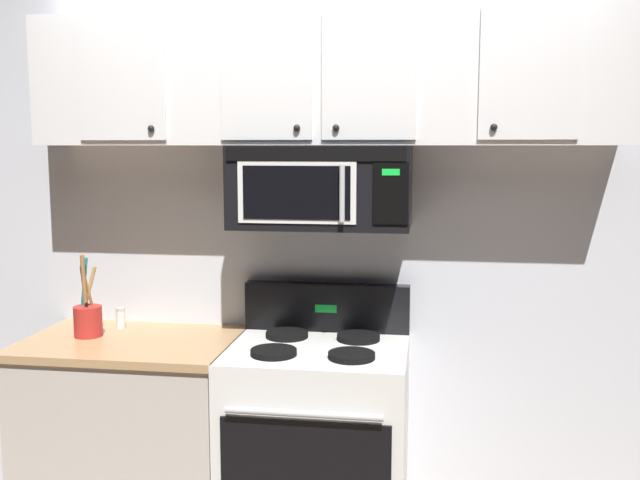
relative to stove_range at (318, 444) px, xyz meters
name	(u,v)px	position (x,y,z in m)	size (l,w,h in m)	color
back_wall	(330,232)	(0.00, 0.37, 0.88)	(5.20, 0.10, 2.70)	silver
stove_range	(318,444)	(0.00, 0.00, 0.00)	(0.76, 0.69, 1.12)	white
over_range_microwave	(322,186)	(0.00, 0.12, 1.11)	(0.76, 0.43, 0.35)	black
upper_cabinets	(323,80)	(0.00, 0.15, 1.56)	(2.50, 0.36, 0.55)	silver
counter_segment	(134,435)	(-0.84, 0.01, -0.02)	(0.93, 0.65, 0.90)	#BCB7AD
utensil_crock_red	(88,317)	(-1.05, 0.02, 0.52)	(0.12, 0.12, 0.38)	red
salt_shaker	(121,318)	(-0.96, 0.18, 0.48)	(0.04, 0.04, 0.10)	white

